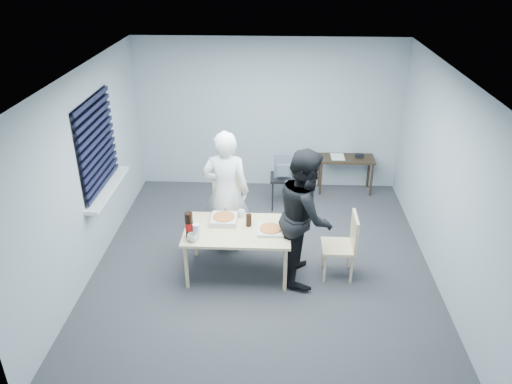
# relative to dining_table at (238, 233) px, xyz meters

# --- Properties ---
(room) EXTENTS (5.00, 5.00, 5.00)m
(room) POSITION_rel_dining_table_xyz_m (-1.88, 0.62, 0.84)
(room) COLOR #323237
(room) RESTS_ON ground
(dining_table) EXTENTS (1.35, 0.86, 0.66)m
(dining_table) POSITION_rel_dining_table_xyz_m (0.00, 0.00, 0.00)
(dining_table) COLOR beige
(dining_table) RESTS_ON ground
(chair_far) EXTENTS (0.42, 0.42, 0.89)m
(chair_far) POSITION_rel_dining_table_xyz_m (-0.25, 1.05, -0.09)
(chair_far) COLOR beige
(chair_far) RESTS_ON ground
(chair_right) EXTENTS (0.42, 0.42, 0.89)m
(chair_right) POSITION_rel_dining_table_xyz_m (1.38, -0.00, -0.09)
(chair_right) COLOR beige
(chair_right) RESTS_ON ground
(person_white) EXTENTS (0.65, 0.42, 1.77)m
(person_white) POSITION_rel_dining_table_xyz_m (-0.20, 0.58, 0.29)
(person_white) COLOR silver
(person_white) RESTS_ON ground
(person_black) EXTENTS (0.47, 0.86, 1.77)m
(person_black) POSITION_rel_dining_table_xyz_m (0.85, -0.01, 0.29)
(person_black) COLOR black
(person_black) RESTS_ON ground
(side_table) EXTENTS (0.95, 0.42, 0.63)m
(side_table) POSITION_rel_dining_table_xyz_m (1.67, 2.50, -0.05)
(side_table) COLOR #36241A
(side_table) RESTS_ON ground
(stool) EXTENTS (0.40, 0.40, 0.56)m
(stool) POSITION_rel_dining_table_xyz_m (0.58, 1.85, -0.15)
(stool) COLOR black
(stool) RESTS_ON ground
(backpack) EXTENTS (0.29, 0.21, 0.41)m
(backpack) POSITION_rel_dining_table_xyz_m (0.58, 1.83, 0.16)
(backpack) COLOR slate
(backpack) RESTS_ON stool
(pizza_box_a) EXTENTS (0.34, 0.34, 0.08)m
(pizza_box_a) POSITION_rel_dining_table_xyz_m (-0.19, 0.18, 0.10)
(pizza_box_a) COLOR silver
(pizza_box_a) RESTS_ON dining_table
(pizza_box_b) EXTENTS (0.33, 0.33, 0.05)m
(pizza_box_b) POSITION_rel_dining_table_xyz_m (0.42, -0.03, 0.08)
(pizza_box_b) COLOR silver
(pizza_box_b) RESTS_ON dining_table
(mug_a) EXTENTS (0.17, 0.17, 0.10)m
(mug_a) POSITION_rel_dining_table_xyz_m (-0.53, -0.30, 0.11)
(mug_a) COLOR white
(mug_a) RESTS_ON dining_table
(mug_b) EXTENTS (0.10, 0.10, 0.09)m
(mug_b) POSITION_rel_dining_table_xyz_m (0.03, 0.33, 0.11)
(mug_b) COLOR white
(mug_b) RESTS_ON dining_table
(cola_glass) EXTENTS (0.09, 0.09, 0.16)m
(cola_glass) POSITION_rel_dining_table_xyz_m (0.14, 0.09, 0.14)
(cola_glass) COLOR black
(cola_glass) RESTS_ON dining_table
(soda_bottle) EXTENTS (0.10, 0.10, 0.33)m
(soda_bottle) POSITION_rel_dining_table_xyz_m (-0.58, -0.20, 0.22)
(soda_bottle) COLOR black
(soda_bottle) RESTS_ON dining_table
(plastic_cups) EXTENTS (0.11, 0.11, 0.20)m
(plastic_cups) POSITION_rel_dining_table_xyz_m (-0.48, -0.25, 0.16)
(plastic_cups) COLOR silver
(plastic_cups) RESTS_ON dining_table
(rubber_band) EXTENTS (0.07, 0.07, 0.00)m
(rubber_band) POSITION_rel_dining_table_xyz_m (0.21, -0.30, 0.06)
(rubber_band) COLOR red
(rubber_band) RESTS_ON dining_table
(papers) EXTENTS (0.25, 0.32, 0.01)m
(papers) POSITION_rel_dining_table_xyz_m (1.52, 2.52, 0.04)
(papers) COLOR white
(papers) RESTS_ON side_table
(black_box) EXTENTS (0.14, 0.11, 0.06)m
(black_box) POSITION_rel_dining_table_xyz_m (1.89, 2.53, 0.06)
(black_box) COLOR black
(black_box) RESTS_ON side_table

